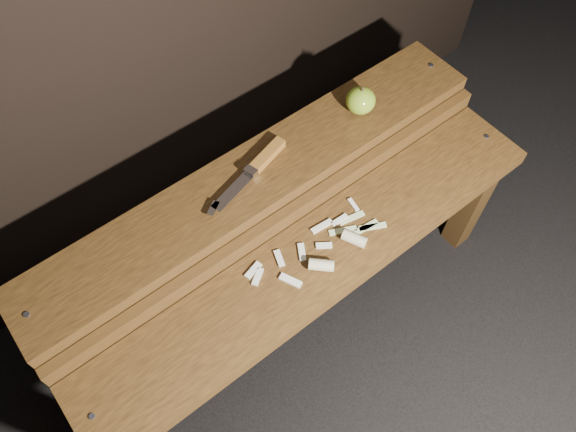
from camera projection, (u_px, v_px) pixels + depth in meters
ground at (301, 313)px, 1.63m from camera, size 60.00×60.00×0.00m
bench_front_tier at (320, 273)px, 1.30m from camera, size 1.20×0.20×0.42m
bench_rear_tier at (261, 195)px, 1.35m from camera, size 1.20×0.21×0.50m
apple at (361, 100)px, 1.35m from camera, size 0.07×0.07×0.08m
knife at (259, 164)px, 1.27m from camera, size 0.25×0.09×0.02m
apple_scraps at (330, 248)px, 1.25m from camera, size 0.34×0.13×0.03m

